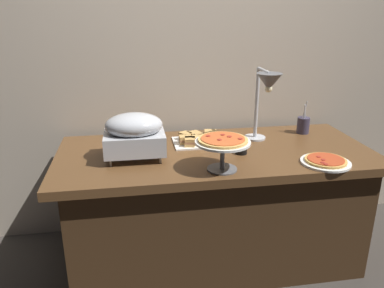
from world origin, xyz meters
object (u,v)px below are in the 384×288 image
at_px(pizza_plate_front, 326,161).
at_px(sauce_cup_near, 148,136).
at_px(sauce_cup_far, 241,151).
at_px(pizza_plate_center, 223,144).
at_px(sandwich_platter, 197,139).
at_px(utensil_holder, 303,125).
at_px(chafing_dish, 134,133).
at_px(heat_lamp, 266,89).

bearing_deg(pizza_plate_front, sauce_cup_near, 149.18).
xyz_separation_m(pizza_plate_front, sauce_cup_far, (-0.42, 0.22, 0.01)).
height_order(pizza_plate_center, sauce_cup_far, pizza_plate_center).
distance_m(sandwich_platter, utensil_holder, 0.76).
xyz_separation_m(sauce_cup_near, utensil_holder, (1.06, -0.03, 0.04)).
xyz_separation_m(chafing_dish, sauce_cup_far, (0.62, -0.03, -0.13)).
xyz_separation_m(sandwich_platter, sauce_cup_far, (0.23, -0.23, -0.01)).
bearing_deg(utensil_holder, chafing_dish, -166.18).
xyz_separation_m(pizza_plate_center, sauce_cup_near, (-0.36, 0.56, -0.12)).
height_order(sandwich_platter, utensil_holder, utensil_holder).
distance_m(chafing_dish, pizza_plate_center, 0.52).
xyz_separation_m(heat_lamp, sauce_cup_far, (-0.17, -0.10, -0.34)).
bearing_deg(sandwich_platter, utensil_holder, 6.51).
bearing_deg(sandwich_platter, pizza_plate_front, -34.98).
relative_size(pizza_plate_center, sauce_cup_near, 5.21).
relative_size(heat_lamp, pizza_plate_front, 1.72).
height_order(heat_lamp, sauce_cup_far, heat_lamp).
bearing_deg(sauce_cup_far, pizza_plate_front, -28.07).
height_order(pizza_plate_center, utensil_holder, utensil_holder).
height_order(heat_lamp, sauce_cup_near, heat_lamp).
bearing_deg(chafing_dish, heat_lamp, 4.82).
height_order(pizza_plate_front, utensil_holder, utensil_holder).
bearing_deg(sauce_cup_far, pizza_plate_center, -127.99).
bearing_deg(chafing_dish, pizza_plate_front, -13.81).
xyz_separation_m(pizza_plate_front, sandwich_platter, (-0.65, 0.45, 0.01)).
bearing_deg(heat_lamp, sauce_cup_far, -149.72).
height_order(chafing_dish, sauce_cup_near, chafing_dish).
xyz_separation_m(chafing_dish, sandwich_platter, (0.39, 0.20, -0.12)).
height_order(sauce_cup_far, utensil_holder, utensil_holder).
bearing_deg(sauce_cup_far, heat_lamp, 30.28).
relative_size(pizza_plate_center, utensil_holder, 1.29).
relative_size(sandwich_platter, sauce_cup_far, 5.04).
relative_size(pizza_plate_center, sauce_cup_far, 4.20).
bearing_deg(pizza_plate_center, utensil_holder, 37.14).
distance_m(chafing_dish, sauce_cup_far, 0.64).
bearing_deg(utensil_holder, sauce_cup_near, 178.46).
relative_size(chafing_dish, sandwich_platter, 0.97).
bearing_deg(pizza_plate_front, pizza_plate_center, 179.08).
bearing_deg(chafing_dish, sauce_cup_far, -2.92).
relative_size(sauce_cup_near, sauce_cup_far, 0.81).
bearing_deg(heat_lamp, pizza_plate_center, -137.02).
distance_m(chafing_dish, sauce_cup_near, 0.35).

